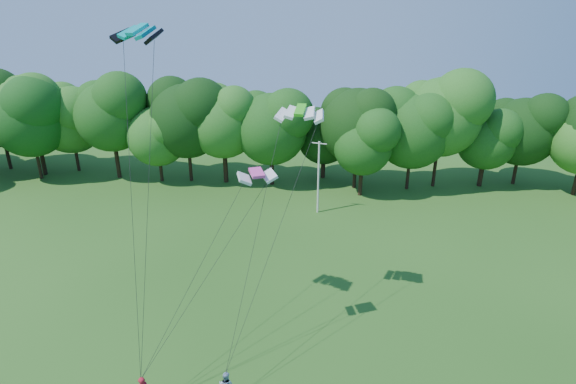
{
  "coord_description": "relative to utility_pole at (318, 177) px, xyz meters",
  "views": [
    {
      "loc": [
        3.33,
        -13.54,
        18.57
      ],
      "look_at": [
        1.18,
        13.0,
        8.07
      ],
      "focal_mm": 28.0,
      "sensor_mm": 36.0,
      "label": 1
    }
  ],
  "objects": [
    {
      "name": "tree_back_west",
      "position": [
        -33.82,
        7.41,
        4.63
      ],
      "size": [
        9.3,
        9.3,
        13.53
      ],
      "color": "#342315",
      "rests_on": "ground"
    },
    {
      "name": "kite_green",
      "position": [
        -0.99,
        -15.96,
        9.69
      ],
      "size": [
        2.88,
        1.59,
        0.56
      ],
      "rotation": [
        0.0,
        0.0,
        -0.14
      ],
      "color": "green",
      "rests_on": "ground"
    },
    {
      "name": "utility_pole",
      "position": [
        0.0,
        0.0,
        0.0
      ],
      "size": [
        1.43,
        0.51,
        7.37
      ],
      "rotation": [
        0.0,
        0.0,
        -0.3
      ],
      "color": "silver",
      "rests_on": "ground"
    },
    {
      "name": "kite_teal",
      "position": [
        -8.99,
        -18.67,
        14.1
      ],
      "size": [
        2.92,
        2.16,
        0.6
      ],
      "rotation": [
        0.0,
        0.0,
        -0.42
      ],
      "color": "#059B9D",
      "rests_on": "ground"
    },
    {
      "name": "tree_back_center",
      "position": [
        4.07,
        7.32,
        4.46
      ],
      "size": [
        9.11,
        9.11,
        13.25
      ],
      "color": "black",
      "rests_on": "ground"
    },
    {
      "name": "kite_pink",
      "position": [
        -3.08,
        -19.43,
        7.01
      ],
      "size": [
        2.28,
        1.72,
        0.33
      ],
      "rotation": [
        0.0,
        0.0,
        0.4
      ],
      "color": "#EB41A3",
      "rests_on": "ground"
    }
  ]
}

